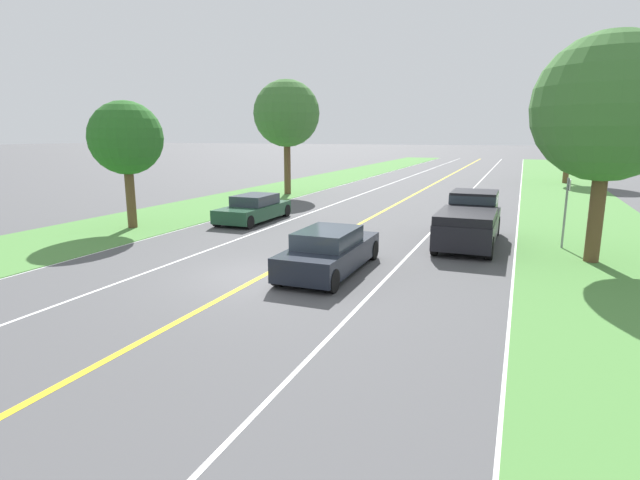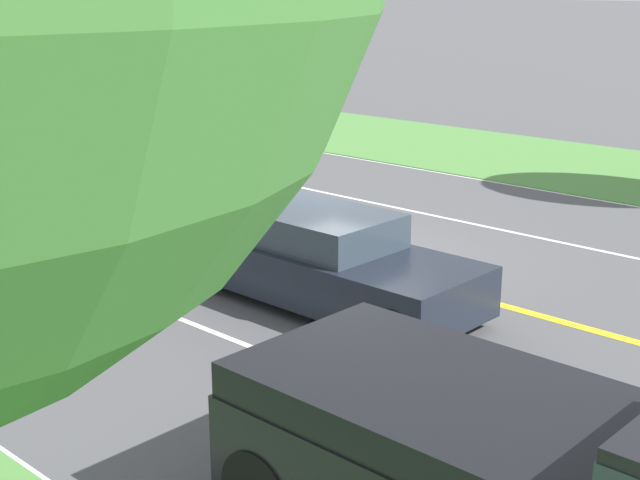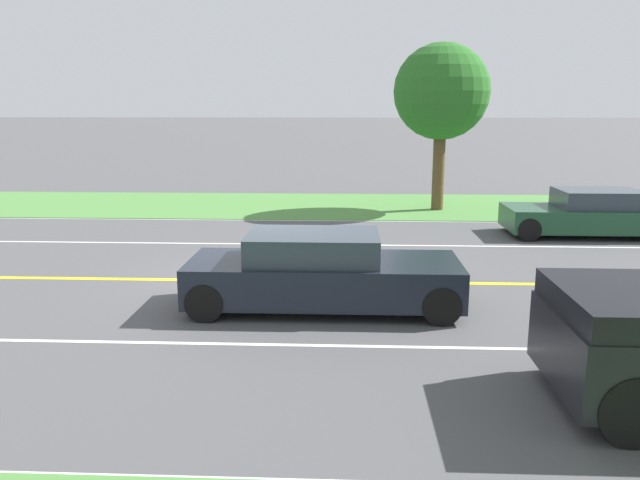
{
  "view_description": "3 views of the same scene",
  "coord_description": "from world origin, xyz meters",
  "views": [
    {
      "loc": [
        6.97,
        -12.71,
        4.15
      ],
      "look_at": [
        1.57,
        0.68,
        1.09
      ],
      "focal_mm": 28.0,
      "sensor_mm": 36.0,
      "label": 1
    },
    {
      "loc": [
        10.61,
        9.43,
        4.49
      ],
      "look_at": [
        1.41,
        0.88,
        0.83
      ],
      "focal_mm": 50.0,
      "sensor_mm": 36.0,
      "label": 2
    },
    {
      "loc": [
        12.3,
        1.63,
        3.51
      ],
      "look_at": [
        1.42,
        1.14,
        1.18
      ],
      "focal_mm": 35.0,
      "sensor_mm": 36.0,
      "label": 3
    }
  ],
  "objects": [
    {
      "name": "ground_plane",
      "position": [
        0.0,
        0.0,
        0.0
      ],
      "size": [
        400.0,
        400.0,
        0.0
      ],
      "primitive_type": "plane",
      "color": "#4C4C4F"
    },
    {
      "name": "centre_divider_line",
      "position": [
        0.0,
        0.0,
        0.0
      ],
      "size": [
        0.18,
        160.0,
        0.01
      ],
      "primitive_type": "cube",
      "color": "yellow",
      "rests_on": "ground"
    },
    {
      "name": "lane_edge_line_right",
      "position": [
        7.0,
        0.0,
        0.0
      ],
      "size": [
        0.14,
        160.0,
        0.01
      ],
      "primitive_type": "cube",
      "color": "white",
      "rests_on": "ground"
    },
    {
      "name": "lane_edge_line_left",
      "position": [
        -7.0,
        0.0,
        0.0
      ],
      "size": [
        0.14,
        160.0,
        0.01
      ],
      "primitive_type": "cube",
      "color": "white",
      "rests_on": "ground"
    },
    {
      "name": "lane_dash_same_dir",
      "position": [
        3.5,
        0.0,
        0.0
      ],
      "size": [
        0.1,
        160.0,
        0.01
      ],
      "primitive_type": "cube",
      "color": "white",
      "rests_on": "ground"
    },
    {
      "name": "lane_dash_oncoming",
      "position": [
        -3.5,
        0.0,
        0.0
      ],
      "size": [
        0.1,
        160.0,
        0.01
      ],
      "primitive_type": "cube",
      "color": "white",
      "rests_on": "ground"
    },
    {
      "name": "grass_verge_left",
      "position": [
        -10.0,
        0.0,
        0.01
      ],
      "size": [
        6.0,
        160.0,
        0.03
      ],
      "primitive_type": "cube",
      "color": "#4C843D",
      "rests_on": "ground"
    },
    {
      "name": "ego_car",
      "position": [
        1.68,
        1.18,
        0.64
      ],
      "size": [
        1.83,
        4.75,
        1.36
      ],
      "color": "black",
      "rests_on": "ground"
    },
    {
      "name": "dog",
      "position": [
        0.48,
        1.27,
        0.49
      ],
      "size": [
        0.44,
        1.06,
        0.77
      ],
      "rotation": [
        0.0,
        0.0,
        -0.31
      ],
      "color": "brown",
      "rests_on": "ground"
    },
    {
      "name": "pickup_truck",
      "position": [
        5.24,
        7.16,
        0.96
      ],
      "size": [
        2.05,
        5.63,
        1.89
      ],
      "color": "black",
      "rests_on": "ground"
    },
    {
      "name": "oncoming_car",
      "position": [
        -5.02,
        8.4,
        0.61
      ],
      "size": [
        1.9,
        4.62,
        1.28
      ],
      "rotation": [
        0.0,
        0.0,
        3.14
      ],
      "color": "#1E472D",
      "rests_on": "ground"
    },
    {
      "name": "roadside_tree_right_near",
      "position": [
        9.31,
        5.53,
        4.96
      ],
      "size": [
        4.62,
        4.62,
        7.29
      ],
      "color": "brown",
      "rests_on": "ground"
    },
    {
      "name": "roadside_tree_right_far",
      "position": [
        10.5,
        35.53,
        5.74
      ],
      "size": [
        4.88,
        4.88,
        8.21
      ],
      "color": "brown",
      "rests_on": "ground"
    },
    {
      "name": "roadside_tree_left_near",
      "position": [
        -9.21,
        4.72,
        3.97
      ],
      "size": [
        3.2,
        3.2,
        5.61
      ],
      "color": "brown",
      "rests_on": "ground"
    },
    {
      "name": "roadside_tree_left_far",
      "position": [
        -8.38,
        19.19,
        5.55
      ],
      "size": [
        4.56,
        4.56,
        7.86
      ],
      "color": "brown",
      "rests_on": "ground"
    },
    {
      "name": "street_sign",
      "position": [
        8.57,
        7.39,
        1.64
      ],
      "size": [
        0.11,
        0.64,
        2.62
      ],
      "color": "gray",
      "rests_on": "ground"
    }
  ]
}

